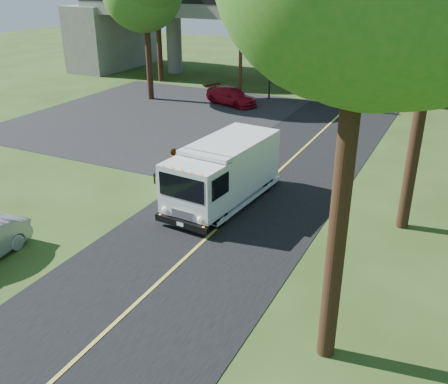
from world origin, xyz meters
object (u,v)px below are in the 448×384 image
Objects in this scene: pedestrian at (174,166)px; utility_pole at (241,38)px; step_van at (224,171)px; red_sedan at (231,96)px; traffic_signal at (270,56)px.

utility_pole is at bearing -74.87° from pedestrian.
step_van is 3.20m from pedestrian.
red_sedan is 2.55× the size of pedestrian.
red_sedan is at bearing 119.47° from step_van.
traffic_signal reaches higher than step_van.
step_van is at bearing -67.45° from utility_pole.
step_van is at bearing -136.33° from red_sedan.
red_sedan is at bearing -72.95° from pedestrian.
pedestrian is at bearing -82.70° from traffic_signal.
step_van is 3.88× the size of pedestrian.
pedestrian reaches higher than red_sedan.
traffic_signal is 2.86m from utility_pole.
utility_pole is at bearing 117.40° from step_van.
utility_pole is at bearing -1.08° from red_sedan.
utility_pole is 16.06m from pedestrian.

